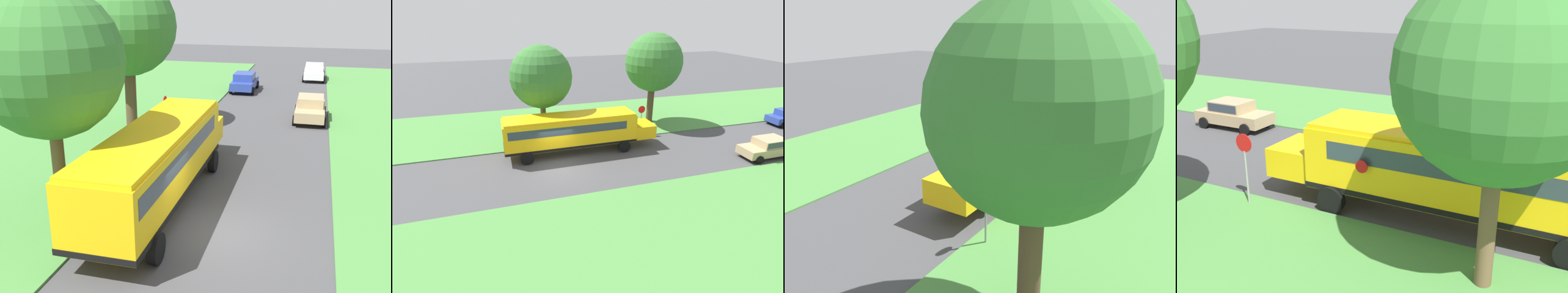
{
  "view_description": "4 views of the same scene",
  "coord_description": "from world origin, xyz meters",
  "views": [
    {
      "loc": [
        2.97,
        -13.72,
        7.82
      ],
      "look_at": [
        -1.83,
        4.47,
        1.53
      ],
      "focal_mm": 42.0,
      "sensor_mm": 36.0,
      "label": 1
    },
    {
      "loc": [
        19.7,
        -3.89,
        10.54
      ],
      "look_at": [
        -0.06,
        2.11,
        1.44
      ],
      "focal_mm": 28.0,
      "sensor_mm": 36.0,
      "label": 2
    },
    {
      "loc": [
        -11.22,
        19.33,
        8.14
      ],
      "look_at": [
        -0.25,
        2.26,
        1.31
      ],
      "focal_mm": 35.0,
      "sensor_mm": 36.0,
      "label": 3
    },
    {
      "loc": [
        -16.23,
        -2.24,
        7.56
      ],
      "look_at": [
        -1.53,
        5.1,
        1.87
      ],
      "focal_mm": 42.0,
      "sensor_mm": 36.0,
      "label": 4
    }
  ],
  "objects": [
    {
      "name": "oak_tree_beside_bus",
      "position": [
        -5.74,
        -0.21,
        5.68
      ],
      "size": [
        5.16,
        5.16,
        8.25
      ],
      "color": "brown",
      "rests_on": "ground"
    },
    {
      "name": "stop_sign",
      "position": [
        -4.6,
        8.65,
        1.74
      ],
      "size": [
        0.08,
        0.68,
        2.74
      ],
      "color": "gray",
      "rests_on": "ground"
    },
    {
      "name": "ground_plane",
      "position": [
        0.0,
        0.0,
        0.0
      ],
      "size": [
        120.0,
        120.0,
        0.0
      ],
      "primitive_type": "plane",
      "color": "#424244"
    },
    {
      "name": "school_bus",
      "position": [
        -2.54,
        1.69,
        1.92
      ],
      "size": [
        2.84,
        12.42,
        3.16
      ],
      "color": "yellow",
      "rests_on": "ground"
    },
    {
      "name": "car_tan_nearest",
      "position": [
        2.8,
        16.11,
        0.88
      ],
      "size": [
        2.02,
        4.4,
        1.56
      ],
      "color": "tan",
      "rests_on": "ground"
    },
    {
      "name": "grass_far_side",
      "position": [
        9.0,
        0.0,
        0.04
      ],
      "size": [
        10.0,
        80.0,
        0.07
      ],
      "primitive_type": "cube",
      "color": "#47843D",
      "rests_on": "ground"
    }
  ]
}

